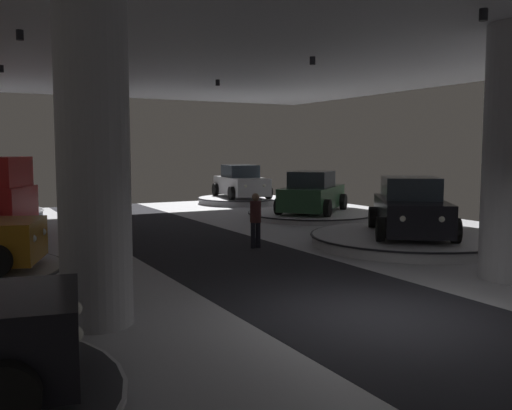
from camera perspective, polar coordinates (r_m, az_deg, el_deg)
The scene contains 9 objects.
ground at distance 10.15m, azimuth 12.64°, elevation -10.97°, with size 24.00×44.00×0.06m.
column_left at distance 9.43m, azimuth -15.95°, elevation 4.81°, with size 1.15×1.15×5.50m.
display_platform_mid_right at distance 17.59m, azimuth 15.15°, elevation -3.33°, with size 5.92×5.92×0.32m.
display_car_mid_right at distance 17.50m, azimuth 15.21°, elevation -0.38°, with size 3.90×4.47×1.71m.
display_platform_far_right at distance 23.92m, azimuth 5.65°, elevation -0.95°, with size 5.40×5.40×0.24m.
display_car_far_right at distance 23.81m, azimuth 5.65°, elevation 1.12°, with size 4.36×4.10×1.71m.
display_platform_deep_right at distance 30.25m, azimuth -1.50°, elevation 0.52°, with size 4.58×4.58×0.32m.
display_car_deep_right at distance 30.21m, azimuth -1.52°, elevation 2.24°, with size 2.67×4.40×1.71m.
visitor_walking_near at distance 16.39m, azimuth -0.04°, elevation -1.21°, with size 0.32×0.32×1.59m.
Camera 1 is at (-6.42, -7.32, 2.84)m, focal length 39.95 mm.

